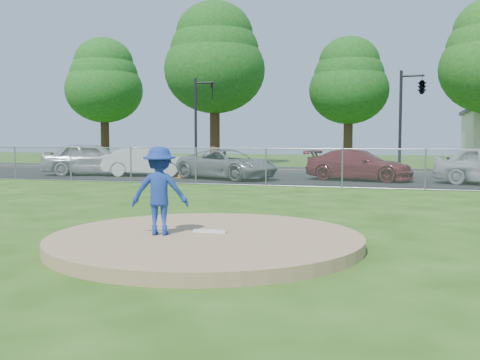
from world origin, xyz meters
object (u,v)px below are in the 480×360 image
object	(u,v)px
traffic_signal_center	(420,88)
traffic_cone	(181,171)
pitcher	(160,191)
traffic_signal_left	(199,115)
tree_center	(349,80)
parked_car_white	(148,161)
parked_car_silver	(93,159)
parked_car_darkred	(359,165)
parked_car_gray	(227,164)
tree_left	(215,57)
tree_far_left	(104,80)

from	to	relation	value
traffic_signal_center	traffic_cone	distance (m)	13.63
pitcher	traffic_signal_left	bearing A→B (deg)	-85.87
tree_center	parked_car_white	world-z (taller)	tree_center
traffic_signal_center	parked_car_silver	size ratio (longest dim) A/B	1.11
parked_car_darkred	parked_car_gray	bearing A→B (deg)	112.17
traffic_signal_center	pitcher	size ratio (longest dim) A/B	3.69
tree_left	parked_car_darkred	distance (m)	20.75
parked_car_darkred	parked_car_silver	bearing A→B (deg)	104.14
tree_far_left	parked_car_gray	distance (m)	25.72
parked_car_darkred	tree_far_left	bearing A→B (deg)	66.84
traffic_cone	tree_far_left	bearing A→B (deg)	130.07
tree_left	traffic_signal_center	world-z (taller)	tree_left
parked_car_white	parked_car_gray	distance (m)	4.64
parked_car_gray	traffic_cone	bearing A→B (deg)	109.15
parked_car_darkred	tree_left	bearing A→B (deg)	52.32
parked_car_gray	parked_car_darkred	world-z (taller)	parked_car_darkred
traffic_cone	parked_car_white	distance (m)	2.29
traffic_signal_left	parked_car_silver	distance (m)	7.59
tree_center	pitcher	size ratio (longest dim) A/B	6.49
traffic_signal_center	parked_car_white	xyz separation A→B (m)	(-13.18, -6.00, -3.86)
tree_left	traffic_signal_left	xyz separation A→B (m)	(2.24, -9.00, -4.88)
traffic_signal_center	parked_car_gray	xyz separation A→B (m)	(-8.63, -6.91, -3.91)
traffic_signal_left	tree_center	bearing A→B (deg)	57.10
traffic_signal_left	parked_car_white	xyz separation A→B (m)	(-0.45, -6.00, -2.61)
traffic_signal_center	parked_car_darkred	size ratio (longest dim) A/B	1.17
tree_far_left	tree_center	world-z (taller)	tree_far_left
parked_car_white	traffic_signal_left	bearing A→B (deg)	-18.17
tree_center	traffic_signal_center	bearing A→B (deg)	-67.51
tree_far_left	tree_left	size ratio (longest dim) A/B	0.86
traffic_signal_left	traffic_cone	xyz separation A→B (m)	(1.68, -6.73, -3.03)
traffic_signal_left	tree_left	bearing A→B (deg)	103.96
tree_far_left	parked_car_gray	bearing A→B (deg)	-45.92
parked_car_silver	traffic_cone	bearing A→B (deg)	-115.39
traffic_signal_center	parked_car_white	size ratio (longest dim) A/B	1.25
traffic_signal_left	parked_car_white	size ratio (longest dim) A/B	1.25
tree_center	pitcher	xyz separation A→B (m)	(0.25, -34.25, -5.51)
pitcher	traffic_signal_center	bearing A→B (deg)	-117.65
tree_center	parked_car_white	size ratio (longest dim) A/B	2.20
traffic_cone	pitcher	bearing A→B (deg)	-67.80
tree_far_left	traffic_signal_center	size ratio (longest dim) A/B	1.92
traffic_signal_center	traffic_cone	world-z (taller)	traffic_signal_center
tree_center	parked_car_darkred	size ratio (longest dim) A/B	2.05
tree_far_left	pitcher	distance (m)	39.93
traffic_cone	parked_car_gray	size ratio (longest dim) A/B	0.13
traffic_signal_left	parked_car_white	world-z (taller)	traffic_signal_left
parked_car_gray	tree_center	bearing A→B (deg)	12.25
tree_left	tree_center	world-z (taller)	tree_left
tree_center	parked_car_gray	distance (m)	20.10
parked_car_silver	parked_car_white	distance (m)	3.09
parked_car_gray	tree_left	bearing A→B (deg)	44.94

